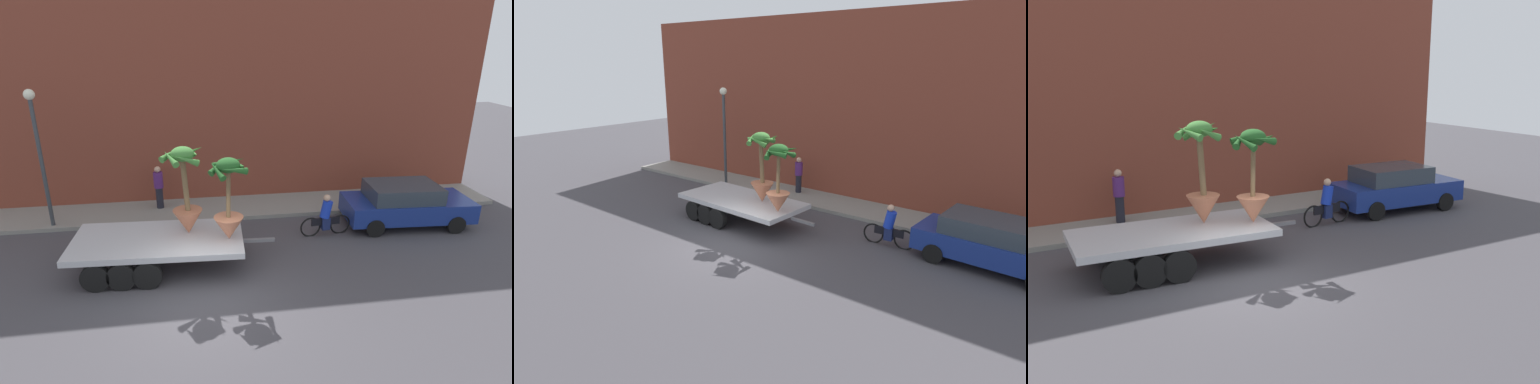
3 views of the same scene
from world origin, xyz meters
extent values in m
plane|color=#423F44|center=(0.00, 0.00, 0.00)|extent=(60.00, 60.00, 0.00)
cube|color=gray|center=(0.00, 6.10, 0.07)|extent=(24.00, 2.20, 0.15)
cube|color=brown|center=(0.00, 7.80, 4.13)|extent=(24.00, 1.20, 8.26)
cube|color=#B7BABF|center=(-1.34, 2.02, 0.89)|extent=(5.13, 2.69, 0.18)
cylinder|color=black|center=(-2.88, 3.24, 0.40)|extent=(0.81, 0.26, 0.80)
cylinder|color=black|center=(-3.00, 0.97, 0.40)|extent=(0.81, 0.26, 0.80)
cylinder|color=black|center=(-2.18, 3.20, 0.40)|extent=(0.81, 0.26, 0.80)
cylinder|color=black|center=(-2.30, 0.93, 0.40)|extent=(0.81, 0.26, 0.80)
cylinder|color=black|center=(-1.48, 3.17, 0.40)|extent=(0.81, 0.26, 0.80)
cylinder|color=black|center=(-1.60, 0.89, 0.40)|extent=(0.81, 0.26, 0.80)
cube|color=slate|center=(1.66, 1.86, 0.74)|extent=(1.00, 0.15, 0.10)
cone|color=#B26647|center=(-0.43, 2.18, 1.36)|extent=(0.88, 0.88, 0.77)
cylinder|color=brown|center=(-0.45, 2.18, 2.61)|extent=(0.24, 0.16, 1.73)
ellipsoid|color=#428438|center=(-0.48, 2.18, 3.47)|extent=(0.67, 0.67, 0.42)
cone|color=#428438|center=(-0.14, 2.24, 3.42)|extent=(0.34, 0.74, 0.36)
cone|color=#428438|center=(-0.31, 2.61, 3.39)|extent=(0.94, 0.53, 0.56)
cone|color=#428438|center=(-0.80, 2.45, 3.42)|extent=(0.72, 0.80, 0.39)
cone|color=#428438|center=(-0.81, 2.00, 3.41)|extent=(0.54, 0.79, 0.41)
cone|color=#428438|center=(-0.37, 1.83, 3.39)|extent=(0.77, 0.41, 0.46)
cone|color=#C17251|center=(0.74, 1.62, 1.33)|extent=(0.87, 0.87, 0.71)
cylinder|color=brown|center=(0.75, 1.62, 2.47)|extent=(0.16, 0.13, 1.56)
ellipsoid|color=#235B23|center=(0.76, 1.62, 3.25)|extent=(0.67, 0.67, 0.42)
cone|color=#235B23|center=(1.15, 1.63, 3.18)|extent=(0.23, 0.80, 0.45)
cone|color=#235B23|center=(0.82, 2.07, 3.20)|extent=(0.95, 0.31, 0.41)
cone|color=#235B23|center=(0.50, 1.86, 3.17)|extent=(0.64, 0.68, 0.47)
cone|color=#235B23|center=(0.44, 1.46, 3.16)|extent=(0.51, 0.75, 0.48)
cone|color=#235B23|center=(0.90, 1.26, 3.21)|extent=(0.81, 0.46, 0.35)
torus|color=black|center=(4.82, 3.39, 0.34)|extent=(0.74, 0.11, 0.74)
torus|color=black|center=(3.72, 3.32, 0.34)|extent=(0.74, 0.11, 0.74)
cube|color=black|center=(4.27, 3.35, 0.52)|extent=(1.04, 0.13, 0.28)
cylinder|color=#1938C6|center=(4.27, 3.35, 0.97)|extent=(0.47, 0.37, 0.65)
sphere|color=tan|center=(4.27, 3.35, 1.39)|extent=(0.24, 0.24, 0.24)
cube|color=navy|center=(4.27, 3.35, 0.44)|extent=(0.30, 0.26, 0.44)
cube|color=navy|center=(7.46, 3.77, 0.67)|extent=(4.63, 2.15, 0.70)
cube|color=#2D3842|center=(7.23, 3.78, 1.30)|extent=(2.59, 1.85, 0.56)
cylinder|color=black|center=(6.04, 4.75, 0.32)|extent=(0.65, 0.24, 0.64)
cylinder|color=black|center=(5.94, 2.95, 0.32)|extent=(0.65, 0.24, 0.64)
cylinder|color=black|center=(-1.58, 6.37, 0.57)|extent=(0.28, 0.28, 0.85)
cylinder|color=#51236B|center=(-1.58, 6.37, 1.31)|extent=(0.36, 0.36, 0.62)
sphere|color=tan|center=(-1.58, 6.37, 1.74)|extent=(0.24, 0.24, 0.24)
cylinder|color=#383D42|center=(-5.33, 5.30, 2.40)|extent=(0.14, 0.14, 4.50)
sphere|color=#EAEACC|center=(-5.33, 5.30, 4.80)|extent=(0.36, 0.36, 0.36)
camera|label=1|loc=(-0.16, -9.52, 6.69)|focal=29.64mm
camera|label=2|loc=(9.59, -10.25, 6.21)|focal=30.48mm
camera|label=3|loc=(-5.95, -11.69, 5.15)|focal=40.90mm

